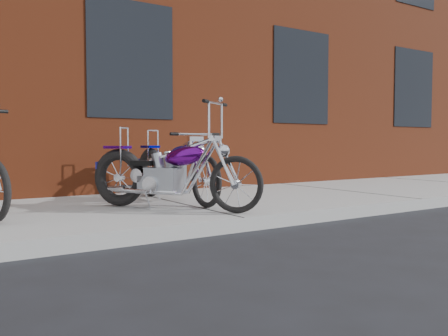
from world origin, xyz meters
TOP-DOWN VIEW (x-y plane):
  - ground at (0.00, 0.00)m, footprint 120.00×120.00m
  - sidewalk at (0.00, 1.50)m, footprint 22.00×3.00m
  - building_brick at (0.00, 8.00)m, footprint 22.00×10.00m
  - chopper_purple at (-0.35, 0.98)m, footprint 1.32×1.87m
  - chopper_blue at (0.04, 1.67)m, footprint 0.53×2.18m

SIDE VIEW (x-z plane):
  - ground at x=0.00m, z-range 0.00..0.00m
  - sidewalk at x=0.00m, z-range 0.00..0.15m
  - chopper_blue at x=0.04m, z-range 0.07..1.02m
  - chopper_purple at x=-0.35m, z-range -0.07..1.16m
  - building_brick at x=0.00m, z-range 0.00..8.00m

